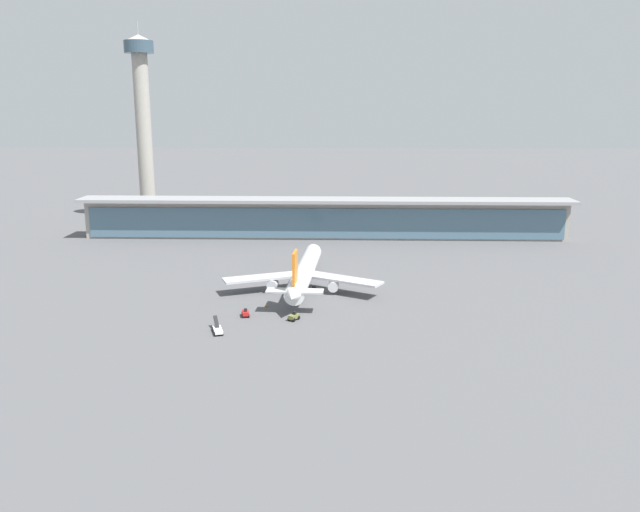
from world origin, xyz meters
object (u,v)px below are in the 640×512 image
(service_truck_mid_apron_olive, at_px, (294,317))
(safety_cone_alpha, at_px, (267,306))
(airliner_on_stand, at_px, (304,272))
(service_truck_near_nose_white, at_px, (218,329))
(service_truck_under_wing_red, at_px, (245,313))
(control_tower, at_px, (143,116))

(service_truck_mid_apron_olive, height_order, safety_cone_alpha, service_truck_mid_apron_olive)
(airliner_on_stand, distance_m, service_truck_near_nose_white, 39.68)
(airliner_on_stand, xyz_separation_m, service_truck_mid_apron_olive, (-1.03, -26.42, -3.85))
(airliner_on_stand, xyz_separation_m, service_truck_under_wing_red, (-12.72, -24.09, -3.85))
(airliner_on_stand, relative_size, control_tower, 0.69)
(service_truck_under_wing_red, xyz_separation_m, safety_cone_alpha, (4.26, 7.72, -0.56))
(service_truck_mid_apron_olive, relative_size, control_tower, 0.04)
(service_truck_near_nose_white, height_order, safety_cone_alpha, service_truck_near_nose_white)
(service_truck_near_nose_white, height_order, control_tower, control_tower)
(service_truck_mid_apron_olive, bearing_deg, airliner_on_stand, 87.76)
(control_tower, relative_size, safety_cone_alpha, 117.39)
(service_truck_mid_apron_olive, relative_size, safety_cone_alpha, 4.76)
(service_truck_mid_apron_olive, distance_m, safety_cone_alpha, 12.51)
(service_truck_mid_apron_olive, bearing_deg, service_truck_near_nose_white, -150.66)
(service_truck_under_wing_red, bearing_deg, safety_cone_alpha, 61.12)
(control_tower, bearing_deg, service_truck_under_wing_red, -64.77)
(control_tower, height_order, safety_cone_alpha, control_tower)
(service_truck_near_nose_white, height_order, service_truck_mid_apron_olive, service_truck_near_nose_white)
(service_truck_mid_apron_olive, height_order, control_tower, control_tower)
(airliner_on_stand, relative_size, safety_cone_alpha, 80.43)
(service_truck_under_wing_red, distance_m, control_tower, 148.70)
(control_tower, bearing_deg, service_truck_mid_apron_olive, -61.09)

